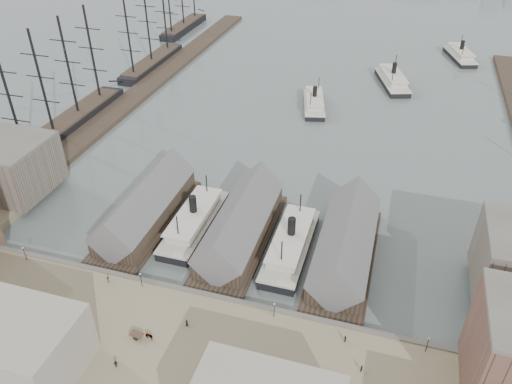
% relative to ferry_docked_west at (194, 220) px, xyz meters
% --- Properties ---
extents(ground, '(900.00, 900.00, 0.00)m').
position_rel_ferry_docked_west_xyz_m(ground, '(13.00, -17.91, -2.45)').
color(ground, '#4F5B5A').
rests_on(ground, ground).
extents(quay, '(180.00, 30.00, 2.00)m').
position_rel_ferry_docked_west_xyz_m(quay, '(13.00, -37.91, -1.45)').
color(quay, '#807356').
rests_on(quay, ground).
extents(seawall, '(180.00, 1.20, 2.30)m').
position_rel_ferry_docked_west_xyz_m(seawall, '(13.00, -23.11, -1.30)').
color(seawall, '#59544C').
rests_on(seawall, ground).
extents(west_wharf, '(10.00, 220.00, 1.60)m').
position_rel_ferry_docked_west_xyz_m(west_wharf, '(-55.00, 82.09, -1.65)').
color(west_wharf, '#2D231C').
rests_on(west_wharf, ground).
extents(ferry_shed_west, '(14.00, 42.00, 12.60)m').
position_rel_ferry_docked_west_xyz_m(ferry_shed_west, '(-13.00, -1.03, 2.18)').
color(ferry_shed_west, '#2D231C').
rests_on(ferry_shed_west, ground).
extents(ferry_shed_center, '(14.00, 42.00, 12.60)m').
position_rel_ferry_docked_west_xyz_m(ferry_shed_center, '(13.00, -1.03, 2.18)').
color(ferry_shed_center, '#2D231C').
rests_on(ferry_shed_center, ground).
extents(ferry_shed_east, '(14.00, 42.00, 12.60)m').
position_rel_ferry_docked_west_xyz_m(ferry_shed_east, '(39.00, -1.03, 2.18)').
color(ferry_shed_east, '#2D231C').
rests_on(ferry_shed_east, ground).
extents(warehouse_west_back, '(26.00, 20.00, 14.00)m').
position_rel_ferry_docked_west_xyz_m(warehouse_west_back, '(-57.00, 0.09, 6.55)').
color(warehouse_west_back, '#60564C').
rests_on(warehouse_west_back, west_land).
extents(lamp_post_far_w, '(0.44, 0.44, 3.92)m').
position_rel_ferry_docked_west_xyz_m(lamp_post_far_w, '(-32.00, -24.91, 2.26)').
color(lamp_post_far_w, black).
rests_on(lamp_post_far_w, quay).
extents(lamp_post_near_w, '(0.44, 0.44, 3.92)m').
position_rel_ferry_docked_west_xyz_m(lamp_post_near_w, '(-2.00, -24.91, 2.26)').
color(lamp_post_near_w, black).
rests_on(lamp_post_near_w, quay).
extents(lamp_post_near_e, '(0.44, 0.44, 3.92)m').
position_rel_ferry_docked_west_xyz_m(lamp_post_near_e, '(28.00, -24.91, 2.26)').
color(lamp_post_near_e, black).
rests_on(lamp_post_near_e, quay).
extents(lamp_post_far_e, '(0.44, 0.44, 3.92)m').
position_rel_ferry_docked_west_xyz_m(lamp_post_far_e, '(58.00, -24.91, 2.26)').
color(lamp_post_far_e, black).
rests_on(lamp_post_far_e, quay).
extents(ferry_docked_west, '(8.80, 29.33, 10.48)m').
position_rel_ferry_docked_west_xyz_m(ferry_docked_west, '(0.00, 0.00, 0.00)').
color(ferry_docked_west, black).
rests_on(ferry_docked_west, ground).
extents(ferry_docked_east, '(8.91, 29.69, 10.60)m').
position_rel_ferry_docked_west_xyz_m(ferry_docked_east, '(26.00, -1.76, 0.03)').
color(ferry_docked_east, black).
rests_on(ferry_docked_east, ground).
extents(ferry_open_near, '(13.09, 26.19, 8.98)m').
position_rel_ferry_docked_west_xyz_m(ferry_open_near, '(15.03, 82.53, -0.35)').
color(ferry_open_near, black).
rests_on(ferry_open_near, ground).
extents(ferry_open_mid, '(17.18, 29.81, 10.20)m').
position_rel_ferry_docked_west_xyz_m(ferry_open_mid, '(42.11, 114.04, -0.06)').
color(ferry_open_mid, black).
rests_on(ferry_open_mid, ground).
extents(ferry_open_far, '(15.39, 27.48, 9.40)m').
position_rel_ferry_docked_west_xyz_m(ferry_open_far, '(70.49, 155.96, -0.25)').
color(ferry_open_far, black).
rests_on(ferry_open_far, ground).
extents(sailing_ship_near, '(9.14, 62.99, 37.59)m').
position_rel_ferry_docked_west_xyz_m(sailing_ship_near, '(-64.25, 38.67, 0.31)').
color(sailing_ship_near, black).
rests_on(sailing_ship_near, ground).
extents(sailing_ship_mid, '(8.35, 48.27, 34.34)m').
position_rel_ferry_docked_west_xyz_m(sailing_ship_mid, '(-64.17, 104.24, 0.00)').
color(sailing_ship_mid, black).
rests_on(sailing_ship_mid, ground).
extents(sailing_ship_far, '(8.17, 45.40, 33.60)m').
position_rel_ferry_docked_west_xyz_m(sailing_ship_far, '(-73.62, 162.01, -0.03)').
color(sailing_ship_far, black).
rests_on(sailing_ship_far, ground).
extents(horse_cart_left, '(4.70, 1.70, 1.57)m').
position_rel_ferry_docked_west_xyz_m(horse_cart_left, '(-29.03, -36.08, 0.35)').
color(horse_cart_left, black).
rests_on(horse_cart_left, quay).
extents(horse_cart_center, '(5.00, 1.75, 1.70)m').
position_rel_ferry_docked_west_xyz_m(horse_cart_center, '(5.46, -37.68, 0.39)').
color(horse_cart_center, black).
rests_on(horse_cart_center, quay).
extents(pedestrian_2, '(1.10, 1.19, 1.61)m').
position_rel_ferry_docked_west_xyz_m(pedestrian_2, '(-9.75, -25.91, 0.35)').
color(pedestrian_2, black).
rests_on(pedestrian_2, quay).
extents(pedestrian_3, '(1.08, 0.93, 1.75)m').
position_rel_ferry_docked_west_xyz_m(pedestrian_3, '(3.17, -45.07, 0.42)').
color(pedestrian_3, black).
rests_on(pedestrian_3, quay).
extents(pedestrian_4, '(0.73, 0.90, 1.60)m').
position_rel_ferry_docked_west_xyz_m(pedestrian_4, '(11.79, -32.19, 0.35)').
color(pedestrian_4, black).
rests_on(pedestrian_4, quay).
extents(pedestrian_5, '(0.66, 0.74, 1.66)m').
position_rel_ferry_docked_west_xyz_m(pedestrian_5, '(26.26, -39.38, 0.37)').
color(pedestrian_5, black).
rests_on(pedestrian_5, quay).
extents(pedestrian_6, '(0.96, 0.97, 1.58)m').
position_rel_ferry_docked_west_xyz_m(pedestrian_6, '(42.82, -27.05, 0.33)').
color(pedestrian_6, black).
rests_on(pedestrian_6, quay).
extents(pedestrian_8, '(0.60, 1.00, 1.59)m').
position_rel_ferry_docked_west_xyz_m(pedestrian_8, '(46.75, -32.86, 0.34)').
color(pedestrian_8, black).
rests_on(pedestrian_8, quay).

